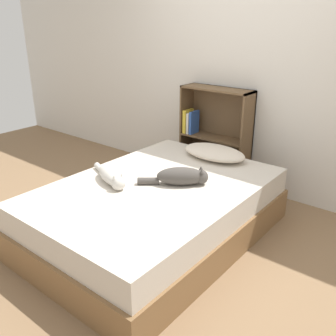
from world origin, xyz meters
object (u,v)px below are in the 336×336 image
at_px(pillow, 214,152).
at_px(cat_light, 111,176).
at_px(bed, 156,211).
at_px(cat_dark, 182,176).
at_px(bookshelf, 215,135).

height_order(pillow, cat_light, cat_light).
distance_m(bed, cat_light, 0.48).
xyz_separation_m(cat_light, cat_dark, (0.47, 0.34, 0.01)).
bearing_deg(bed, cat_light, -147.77).
height_order(cat_light, cat_dark, cat_dark).
distance_m(cat_light, cat_dark, 0.58).
xyz_separation_m(bed, cat_dark, (0.16, 0.14, 0.32)).
bearing_deg(pillow, cat_dark, -79.68).
bearing_deg(cat_light, cat_dark, 58.06).
bearing_deg(bookshelf, cat_light, -91.94).
xyz_separation_m(bed, bookshelf, (-0.26, 1.32, 0.31)).
relative_size(bed, cat_light, 3.72).
height_order(cat_dark, bookshelf, bookshelf).
relative_size(pillow, cat_light, 1.13).
relative_size(cat_light, cat_dark, 1.13).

